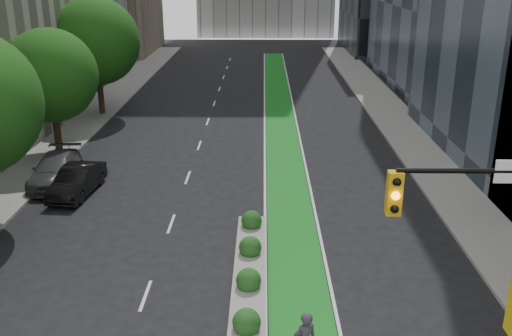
{
  "coord_description": "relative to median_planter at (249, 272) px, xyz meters",
  "views": [
    {
      "loc": [
        1.69,
        -11.62,
        11.18
      ],
      "look_at": [
        1.39,
        11.26,
        3.0
      ],
      "focal_mm": 40.0,
      "sensor_mm": 36.0,
      "label": 1
    }
  ],
  "objects": [
    {
      "name": "parked_car_left_mid",
      "position": [
        -9.05,
        8.51,
        0.37
      ],
      "size": [
        1.99,
        4.61,
        1.47
      ],
      "primitive_type": "imported",
      "rotation": [
        0.0,
        0.0,
        -0.1
      ],
      "color": "black",
      "rests_on": "ground"
    },
    {
      "name": "sidewalk_left",
      "position": [
        -13.0,
        17.96,
        -0.3
      ],
      "size": [
        3.6,
        90.0,
        0.15
      ],
      "primitive_type": "cube",
      "color": "gray",
      "rests_on": "ground"
    },
    {
      "name": "sidewalk_right",
      "position": [
        10.6,
        17.96,
        -0.3
      ],
      "size": [
        3.6,
        90.0,
        0.15
      ],
      "primitive_type": "cube",
      "color": "gray",
      "rests_on": "ground"
    },
    {
      "name": "bike_lane_paint",
      "position": [
        1.8,
        22.96,
        -0.37
      ],
      "size": [
        2.2,
        70.0,
        0.01
      ],
      "primitive_type": "cube",
      "color": "#167C1D",
      "rests_on": "ground"
    },
    {
      "name": "parked_car_left_far",
      "position": [
        -10.7,
        10.09,
        0.39
      ],
      "size": [
        2.6,
        5.42,
        1.52
      ],
      "primitive_type": "imported",
      "rotation": [
        0.0,
        0.0,
        0.09
      ],
      "color": "#545659",
      "rests_on": "ground"
    },
    {
      "name": "tree_midfar",
      "position": [
        -12.2,
        14.96,
        4.57
      ],
      "size": [
        5.6,
        5.6,
        7.76
      ],
      "color": "black",
      "rests_on": "ground"
    },
    {
      "name": "tree_far",
      "position": [
        -12.2,
        24.96,
        5.32
      ],
      "size": [
        6.6,
        6.6,
        9.0
      ],
      "color": "black",
      "rests_on": "ground"
    },
    {
      "name": "median_planter",
      "position": [
        0.0,
        0.0,
        0.0
      ],
      "size": [
        1.2,
        10.26,
        1.1
      ],
      "color": "gray",
      "rests_on": "ground"
    }
  ]
}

